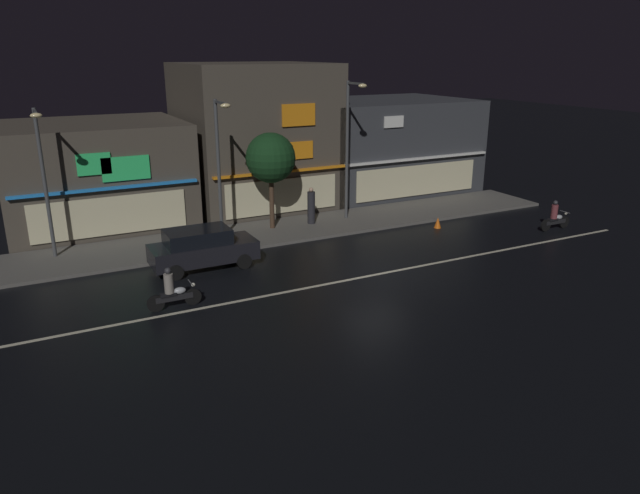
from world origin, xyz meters
TOP-DOWN VIEW (x-y plane):
  - ground_plane at (0.00, 0.00)m, footprint 140.00×140.00m
  - lane_divider_stripe at (0.00, 0.00)m, footprint 27.45×0.16m
  - sidewalk_far at (0.00, 7.18)m, footprint 28.90×4.02m
  - storefront_left_block at (0.00, 12.96)m, footprint 7.83×7.69m
  - storefront_center_block at (-8.67, 12.85)m, footprint 8.70×7.49m
  - storefront_right_block at (8.67, 13.07)m, footprint 10.38×7.92m
  - streetlamp_west at (-11.25, 7.69)m, footprint 0.44×1.64m
  - streetlamp_mid at (-4.06, 6.77)m, footprint 0.44×1.64m
  - streetlamp_east at (2.96, 7.36)m, footprint 0.44×1.64m
  - pedestrian_on_sidewalk at (0.85, 7.48)m, footprint 0.39×0.39m
  - street_tree at (-1.25, 7.63)m, footprint 2.42×2.42m
  - parked_car_near_kerb at (-5.90, 3.99)m, footprint 4.30×1.98m
  - motorcycle_lead at (-8.01, 0.46)m, footprint 1.90×0.60m
  - motorcycle_following at (11.36, 1.27)m, footprint 1.90×0.60m
  - traffic_cone at (6.38, 4.22)m, footprint 0.36×0.36m

SIDE VIEW (x-z plane):
  - ground_plane at x=0.00m, z-range 0.00..0.00m
  - lane_divider_stripe at x=0.00m, z-range 0.00..0.01m
  - sidewalk_far at x=0.00m, z-range 0.00..0.14m
  - traffic_cone at x=6.38m, z-range 0.00..0.55m
  - motorcycle_lead at x=-8.01m, z-range -0.13..1.39m
  - motorcycle_following at x=11.36m, z-range -0.13..1.39m
  - parked_car_near_kerb at x=-5.90m, z-range 0.03..1.70m
  - pedestrian_on_sidewalk at x=0.85m, z-range 0.07..1.93m
  - storefront_center_block at x=-8.67m, z-range 0.00..5.19m
  - storefront_right_block at x=8.67m, z-range 0.00..5.67m
  - street_tree at x=-1.25m, z-range 1.27..5.98m
  - streetlamp_west at x=-11.25m, z-range 0.76..7.01m
  - storefront_left_block at x=0.00m, z-range 0.00..7.92m
  - streetlamp_mid at x=-4.06m, z-range 0.76..7.17m
  - streetlamp_east at x=2.96m, z-range 0.78..7.78m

